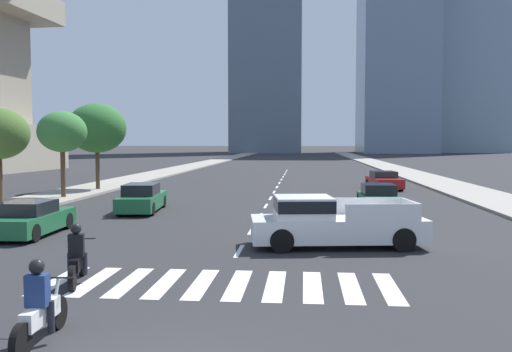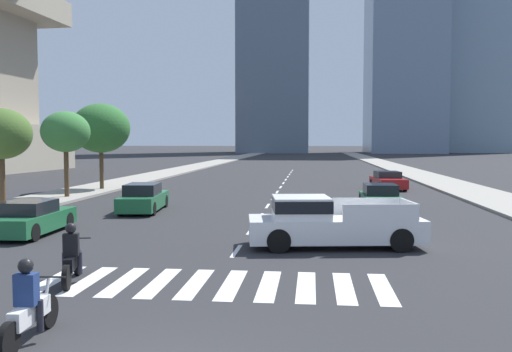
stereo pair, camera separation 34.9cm
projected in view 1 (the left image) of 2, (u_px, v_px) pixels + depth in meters
The scene contains 14 objects.
sidewalk_east at pixel (470, 192), 36.22m from camera, with size 4.00×260.00×0.15m, color gray.
sidewalk_west at pixel (91, 189), 38.55m from camera, with size 4.00×260.00×0.15m, color gray.
crosswalk_near at pixel (220, 284), 13.13m from camera, with size 8.55×2.83×0.01m.
lane_divider_center at pixel (277, 187), 40.96m from camera, with size 0.14×50.00×0.01m.
motorcycle_lead at pixel (40, 310), 9.24m from camera, with size 0.70×2.08×1.49m.
motorcycle_trailing at pixel (77, 260), 13.20m from camera, with size 0.83×2.05×1.49m.
pickup_truck at pixel (329, 222), 17.75m from camera, with size 5.87×2.72×1.67m.
sedan_green_0 at pixel (142, 199), 26.72m from camera, with size 2.15×4.88×1.39m.
sedan_green_1 at pixel (379, 197), 27.92m from camera, with size 1.90×4.60×1.26m.
sedan_green_2 at pixel (30, 219), 19.97m from camera, with size 1.95×4.28×1.28m.
sedan_red_3 at pixel (384, 181), 39.34m from camera, with size 2.25×4.62×1.29m.
street_tree_second at pixel (62, 132), 32.14m from camera, with size 2.88×2.88×5.12m.
street_tree_third at pixel (97, 128), 37.52m from camera, with size 4.03×4.03×5.96m.
office_tower_center_skyline at pixel (396, 27), 160.66m from camera, with size 20.87×27.38×76.22m.
Camera 1 is at (2.03, -7.21, 3.47)m, focal length 37.90 mm.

